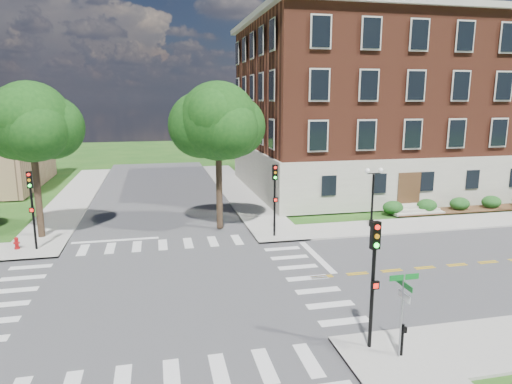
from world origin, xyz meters
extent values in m
plane|color=#1D4E15|center=(0.00, 0.00, 0.00)|extent=(160.00, 160.00, 0.00)
cube|color=#3D3D3F|center=(0.00, 0.00, 0.01)|extent=(90.00, 12.00, 0.01)
cube|color=#3D3D3F|center=(0.00, 0.00, 0.01)|extent=(12.00, 90.00, 0.01)
cube|color=#9E9B93|center=(23.00, 7.75, 0.06)|extent=(34.00, 3.50, 0.12)
cube|color=#9E9B93|center=(7.75, 23.00, 0.06)|extent=(3.50, 34.00, 0.12)
cube|color=#9E9B93|center=(-7.75, 23.00, 0.06)|extent=(3.50, 34.00, 0.12)
cube|color=silver|center=(8.80, 3.00, 0.00)|extent=(0.40, 5.50, 0.00)
cube|color=#ABA797|center=(24.00, 22.00, 2.22)|extent=(30.00, 20.00, 4.20)
cube|color=brown|center=(24.00, 22.00, 10.22)|extent=(29.55, 19.70, 11.80)
cube|color=#ABA797|center=(24.00, 22.00, 16.37)|extent=(30.60, 20.60, 0.50)
cube|color=#472D19|center=(20.00, 11.96, 1.82)|extent=(2.00, 0.10, 2.80)
cylinder|color=black|center=(-7.83, 10.41, 2.62)|extent=(0.44, 0.44, 5.00)
sphere|color=#113D10|center=(-7.83, 10.41, 7.69)|extent=(5.13, 5.13, 5.13)
cylinder|color=black|center=(4.04, 9.92, 2.54)|extent=(0.44, 0.44, 4.83)
sphere|color=#113D10|center=(4.04, 9.92, 7.63)|extent=(5.36, 5.36, 5.36)
cylinder|color=black|center=(7.24, -6.99, 2.02)|extent=(0.14, 0.14, 3.80)
cube|color=black|center=(7.24, -6.99, 4.42)|extent=(0.34, 0.24, 1.00)
cylinder|color=red|center=(7.24, -7.12, 4.75)|extent=(0.18, 0.06, 0.18)
cylinder|color=orange|center=(7.24, -7.12, 4.42)|extent=(0.18, 0.06, 0.18)
cylinder|color=#19E533|center=(7.24, -7.12, 4.09)|extent=(0.18, 0.06, 0.18)
cube|color=black|center=(7.24, -7.17, 2.62)|extent=(0.31, 0.14, 0.30)
cylinder|color=black|center=(7.34, 7.24, 2.02)|extent=(0.14, 0.14, 3.80)
cube|color=black|center=(7.34, 7.24, 4.42)|extent=(0.35, 0.26, 1.00)
cylinder|color=red|center=(7.34, 7.11, 4.75)|extent=(0.19, 0.07, 0.18)
cylinder|color=orange|center=(7.34, 7.11, 4.42)|extent=(0.19, 0.07, 0.18)
cylinder|color=#19E533|center=(7.34, 7.11, 4.09)|extent=(0.19, 0.07, 0.18)
cube|color=black|center=(7.34, 7.06, 2.62)|extent=(0.31, 0.16, 0.30)
cylinder|color=black|center=(-7.55, 7.71, 2.02)|extent=(0.14, 0.14, 3.80)
cube|color=black|center=(-7.55, 7.71, 4.42)|extent=(0.35, 0.26, 1.00)
cylinder|color=red|center=(-7.55, 7.58, 4.75)|extent=(0.19, 0.07, 0.18)
cylinder|color=orange|center=(-7.55, 7.58, 4.42)|extent=(0.19, 0.07, 0.18)
cylinder|color=#19E533|center=(-7.55, 7.58, 4.09)|extent=(0.19, 0.07, 0.18)
cube|color=black|center=(-7.55, 7.53, 2.62)|extent=(0.31, 0.16, 0.30)
cylinder|color=black|center=(14.73, 7.96, 0.37)|extent=(0.32, 0.32, 0.50)
cylinder|color=black|center=(14.73, 7.96, 2.02)|extent=(0.16, 0.16, 3.80)
cube|color=black|center=(14.73, 7.96, 3.97)|extent=(1.00, 0.06, 0.06)
sphere|color=white|center=(14.23, 7.96, 4.17)|extent=(0.36, 0.36, 0.36)
sphere|color=white|center=(15.23, 7.96, 4.17)|extent=(0.36, 0.36, 0.36)
cylinder|color=gray|center=(7.97, -7.83, 1.67)|extent=(0.07, 0.07, 3.10)
cube|color=#0D6920|center=(7.97, -7.83, 3.12)|extent=(1.10, 0.03, 0.20)
cube|color=#0D6920|center=(7.97, -7.83, 2.87)|extent=(0.03, 1.10, 0.20)
cube|color=silver|center=(8.02, -7.83, 2.42)|extent=(0.03, 0.75, 0.25)
cylinder|color=black|center=(8.09, -7.78, 0.72)|extent=(0.10, 0.10, 1.20)
cube|color=black|center=(8.09, -7.90, 1.17)|extent=(0.14, 0.08, 0.22)
cylinder|color=maroon|center=(-8.72, 8.01, 0.17)|extent=(0.32, 0.32, 0.10)
cylinder|color=maroon|center=(-8.72, 8.01, 0.42)|extent=(0.22, 0.22, 0.60)
sphere|color=maroon|center=(-8.72, 8.01, 0.75)|extent=(0.24, 0.24, 0.24)
cylinder|color=maroon|center=(-8.72, 8.01, 0.50)|extent=(0.35, 0.12, 0.12)
cylinder|color=maroon|center=(-8.72, 8.01, 0.50)|extent=(0.12, 0.35, 0.12)
camera|label=1|loc=(-0.20, -21.12, 9.16)|focal=32.00mm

